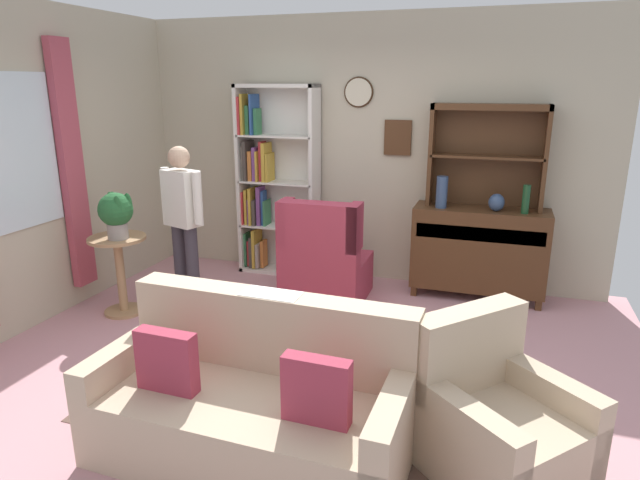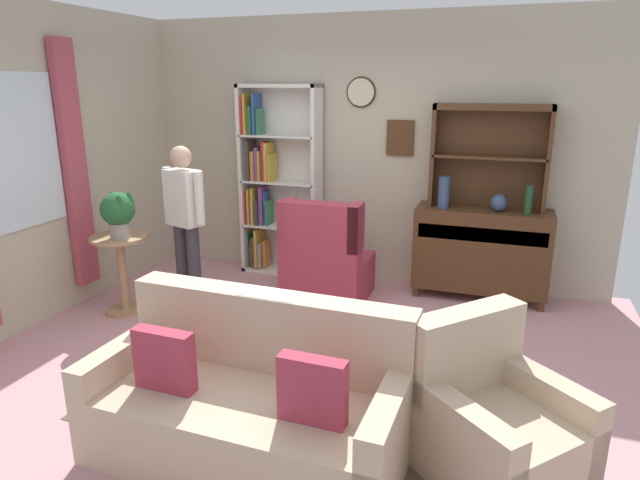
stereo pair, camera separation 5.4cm
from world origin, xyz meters
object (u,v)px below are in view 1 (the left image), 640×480
object	(u,v)px
sideboard_hutch	(488,142)
wingback_chair	(325,265)
vase_tall	(442,192)
potted_plant_small	(162,289)
bottle_wine	(526,199)
potted_plant_large	(116,212)
sideboard	(479,249)
couch_floral	(254,405)
plant_stand	(120,267)
armchair_floral	(496,424)
bookshelf	(271,183)
person_reading	(183,216)
vase_round	(496,202)

from	to	relation	value
sideboard_hutch	wingback_chair	size ratio (longest dim) A/B	1.05
vase_tall	wingback_chair	bearing A→B (deg)	-152.96
potted_plant_small	bottle_wine	bearing A→B (deg)	19.15
sideboard_hutch	potted_plant_large	xyz separation A→B (m)	(-3.10, -1.64, -0.56)
sideboard	wingback_chair	size ratio (longest dim) A/B	1.24
bottle_wine	couch_floral	xyz separation A→B (m)	(-1.49, -2.87, -0.74)
sideboard	plant_stand	distance (m)	3.49
armchair_floral	wingback_chair	distance (m)	2.66
sideboard	vase_tall	world-z (taller)	vase_tall
sideboard	potted_plant_large	size ratio (longest dim) A/B	3.07
potted_plant_large	sideboard_hutch	bearing A→B (deg)	27.89
bookshelf	wingback_chair	world-z (taller)	bookshelf
plant_stand	person_reading	world-z (taller)	person_reading
wingback_chair	potted_plant_small	world-z (taller)	wingback_chair
bookshelf	sideboard	world-z (taller)	bookshelf
bottle_wine	person_reading	distance (m)	3.22
potted_plant_large	potted_plant_small	xyz separation A→B (m)	(0.20, 0.30, -0.83)
couch_floral	potted_plant_large	distance (m)	2.55
sideboard	potted_plant_large	world-z (taller)	potted_plant_large
sideboard	person_reading	world-z (taller)	person_reading
sideboard_hutch	armchair_floral	world-z (taller)	sideboard_hutch
couch_floral	armchair_floral	size ratio (longest dim) A/B	1.68
plant_stand	vase_tall	bearing A→B (deg)	26.97
couch_floral	wingback_chair	bearing A→B (deg)	98.00
sideboard_hutch	bottle_wine	xyz separation A→B (m)	(0.39, -0.20, -0.50)
sideboard_hutch	vase_tall	bearing A→B (deg)	-154.11
bookshelf	armchair_floral	xyz separation A→B (m)	(2.53, -2.76, -0.74)
plant_stand	person_reading	bearing A→B (deg)	33.25
bottle_wine	potted_plant_small	bearing A→B (deg)	-160.85
vase_round	armchair_floral	xyz separation A→B (m)	(0.11, -2.61, -0.72)
plant_stand	potted_plant_small	xyz separation A→B (m)	(0.25, 0.25, -0.29)
bottle_wine	person_reading	world-z (taller)	person_reading
sideboard_hutch	bottle_wine	size ratio (longest dim) A/B	4.00
potted_plant_small	vase_tall	bearing A→B (deg)	24.65
armchair_floral	vase_tall	bearing A→B (deg)	103.61
armchair_floral	plant_stand	size ratio (longest dim) A/B	1.44
vase_tall	plant_stand	size ratio (longest dim) A/B	0.42
potted_plant_large	potted_plant_small	distance (m)	0.90
vase_tall	bottle_wine	distance (m)	0.78
potted_plant_large	potted_plant_small	bearing A→B (deg)	56.52
vase_tall	vase_round	world-z (taller)	vase_tall
armchair_floral	person_reading	xyz separation A→B (m)	(-2.89, 1.52, 0.62)
couch_floral	potted_plant_large	xyz separation A→B (m)	(-2.00, 1.43, 0.69)
vase_tall	plant_stand	bearing A→B (deg)	-153.03
bottle_wine	plant_stand	size ratio (longest dim) A/B	0.37
potted_plant_small	wingback_chair	bearing A→B (deg)	22.90
couch_floral	person_reading	xyz separation A→B (m)	(-1.55, 1.80, 0.59)
vase_tall	bottle_wine	xyz separation A→B (m)	(0.78, -0.01, -0.02)
bookshelf	potted_plant_large	size ratio (longest dim) A/B	4.96
sideboard	vase_round	distance (m)	0.52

